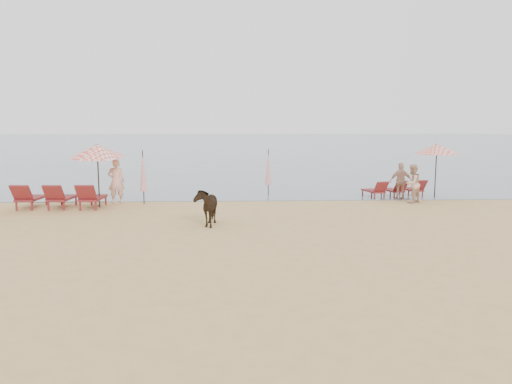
% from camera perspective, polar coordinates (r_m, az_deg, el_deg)
% --- Properties ---
extents(ground, '(120.00, 120.00, 0.00)m').
position_cam_1_polar(ground, '(12.01, 0.96, -8.49)').
color(ground, tan).
rests_on(ground, ground).
extents(sea, '(160.00, 140.00, 0.06)m').
position_cam_1_polar(sea, '(91.57, -1.88, 5.73)').
color(sea, '#51606B').
rests_on(sea, ground).
extents(lounger_cluster_left, '(3.25, 1.97, 0.70)m').
position_cam_1_polar(lounger_cluster_left, '(21.29, -21.50, -0.50)').
color(lounger_cluster_left, maroon).
rests_on(lounger_cluster_left, ground).
extents(lounger_cluster_right, '(2.85, 2.07, 0.56)m').
position_cam_1_polar(lounger_cluster_right, '(23.70, 15.58, 0.32)').
color(lounger_cluster_right, maroon).
rests_on(lounger_cluster_right, ground).
extents(umbrella_open_left_b, '(2.07, 2.11, 2.64)m').
position_cam_1_polar(umbrella_open_left_b, '(20.98, -17.69, 4.50)').
color(umbrella_open_left_b, black).
rests_on(umbrella_open_left_b, ground).
extents(umbrella_open_right, '(2.03, 2.03, 2.47)m').
position_cam_1_polar(umbrella_open_right, '(24.04, 19.96, 4.64)').
color(umbrella_open_right, black).
rests_on(umbrella_open_right, ground).
extents(umbrella_closed_left, '(0.28, 0.28, 2.26)m').
position_cam_1_polar(umbrella_closed_left, '(21.43, -12.78, 2.34)').
color(umbrella_closed_left, black).
rests_on(umbrella_closed_left, ground).
extents(umbrella_closed_right, '(0.27, 0.27, 2.20)m').
position_cam_1_polar(umbrella_closed_right, '(23.25, 1.42, 2.85)').
color(umbrella_closed_right, black).
rests_on(umbrella_closed_right, ground).
extents(cow, '(0.75, 1.55, 1.29)m').
position_cam_1_polar(cow, '(16.69, -5.70, -1.61)').
color(cow, black).
rests_on(cow, ground).
extents(beachgoer_left, '(0.76, 0.56, 1.91)m').
position_cam_1_polar(beachgoer_left, '(21.88, -15.68, 1.20)').
color(beachgoer_left, '#DB9F88').
rests_on(beachgoer_left, ground).
extents(beachgoer_right_a, '(1.02, 0.98, 1.66)m').
position_cam_1_polar(beachgoer_right_a, '(22.29, 17.43, 0.92)').
color(beachgoer_right_a, tan).
rests_on(beachgoer_right_a, ground).
extents(beachgoer_right_b, '(1.01, 0.51, 1.66)m').
position_cam_1_polar(beachgoer_right_b, '(22.96, 16.23, 1.16)').
color(beachgoer_right_b, tan).
rests_on(beachgoer_right_b, ground).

